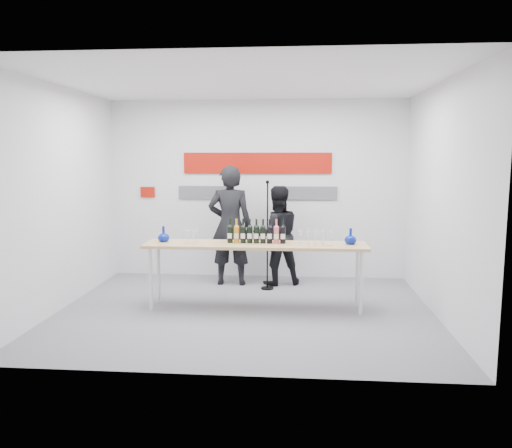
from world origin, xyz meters
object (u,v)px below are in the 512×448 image
object	(u,v)px
tasting_table	(255,249)
presenter_right	(277,235)
mic_stand	(267,256)
presenter_left	(230,226)

from	to	relation	value
tasting_table	presenter_right	bearing A→B (deg)	79.60
presenter_right	mic_stand	world-z (taller)	mic_stand
tasting_table	presenter_left	distance (m)	1.37
presenter_right	mic_stand	bearing A→B (deg)	51.45
tasting_table	mic_stand	size ratio (longest dim) A/B	1.76
presenter_left	presenter_right	size ratio (longest dim) A/B	1.20
presenter_left	mic_stand	xyz separation A→B (m)	(0.62, -0.25, -0.44)
presenter_right	mic_stand	distance (m)	0.45
presenter_left	tasting_table	bearing A→B (deg)	110.31
mic_stand	tasting_table	bearing A→B (deg)	-100.71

